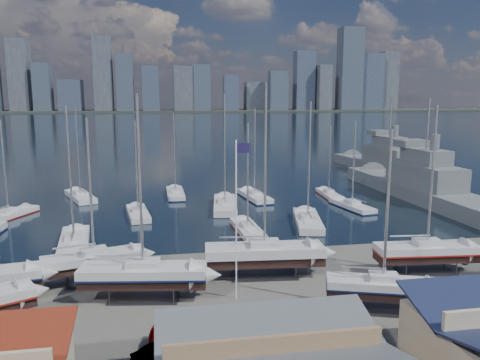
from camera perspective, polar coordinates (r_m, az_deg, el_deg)
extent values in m
plane|color=#605E59|center=(41.79, -1.17, -13.10)|extent=(1400.00, 1400.00, 0.00)
cube|color=#172235|center=(348.49, -8.86, 7.04)|extent=(1400.00, 600.00, 0.40)
cube|color=#2D332D|center=(608.27, -9.29, 8.30)|extent=(1400.00, 80.00, 2.20)
cube|color=#595E66|center=(629.59, -25.25, 11.47)|extent=(22.49, 24.47, 83.83)
cube|color=#3D4756|center=(615.80, -22.91, 10.39)|extent=(19.55, 21.83, 55.97)
cube|color=#475166|center=(615.76, -19.90, 9.70)|extent=(26.03, 30.49, 37.14)
cube|color=#595E66|center=(599.32, -16.36, 12.31)|extent=(21.60, 16.58, 87.63)
cube|color=#3D4756|center=(598.08, -13.82, 11.47)|extent=(19.42, 28.42, 67.60)
cube|color=#475166|center=(599.86, -10.82, 10.92)|extent=(20.24, 23.80, 54.09)
cube|color=#595E66|center=(597.36, -6.84, 11.03)|extent=(24.62, 19.72, 54.00)
cube|color=#3D4756|center=(597.16, -4.70, 11.16)|extent=(20.75, 17.93, 55.97)
cube|color=#475166|center=(599.73, -1.14, 10.57)|extent=(18.36, 16.25, 43.03)
cube|color=#595E66|center=(624.67, 1.93, 10.20)|extent=(28.49, 22.03, 35.69)
cube|color=#3D4756|center=(613.13, 4.65, 10.80)|extent=(23.34, 17.87, 49.11)
cube|color=#475166|center=(638.50, 7.82, 11.91)|extent=(25.35, 19.79, 75.95)
cube|color=#595E66|center=(639.47, 10.01, 11.03)|extent=(17.00, 27.45, 57.67)
cube|color=#3D4756|center=(653.76, 13.23, 13.02)|extent=(29.28, 24.05, 106.04)
cube|color=#475166|center=(674.54, 15.41, 11.48)|extent=(30.82, 28.37, 74.41)
cube|color=#595E66|center=(689.30, 17.65, 11.45)|extent=(21.74, 17.03, 77.48)
cube|color=slate|center=(26.11, 4.36, -19.44)|extent=(12.60, 8.40, 1.27)
cube|color=#2D2D33|center=(45.26, -17.21, -11.61)|extent=(5.36, 3.51, 0.16)
cube|color=black|center=(44.75, -17.31, -9.84)|extent=(9.22, 4.47, 0.72)
cube|color=silver|center=(44.52, -17.36, -8.97)|extent=(9.32, 4.84, 0.72)
cube|color=silver|center=(44.33, -17.40, -8.22)|extent=(2.57, 2.06, 0.50)
cylinder|color=#B2B2B7|center=(42.93, -17.79, -0.82)|extent=(0.22, 0.22, 12.12)
cube|color=#2D2D33|center=(40.61, -11.60, -13.90)|extent=(5.97, 3.40, 0.16)
cube|color=black|center=(40.02, -11.67, -11.89)|extent=(10.53, 3.94, 0.82)
cube|color=silver|center=(39.73, -11.72, -10.79)|extent=(10.59, 4.36, 0.82)
cube|color=#0D1A42|center=(39.86, -11.70, -11.30)|extent=(10.70, 4.41, 0.16)
cube|color=silver|center=(39.50, -11.75, -9.89)|extent=(2.80, 2.09, 0.50)
cylinder|color=#B2B2B7|center=(37.79, -12.10, -0.30)|extent=(0.22, 0.22, 13.88)
cube|color=#2D2D33|center=(44.55, 2.97, -11.51)|extent=(6.22, 3.24, 0.16)
cube|color=black|center=(44.00, 2.99, -9.62)|extent=(11.11, 3.50, 0.87)
cube|color=silver|center=(43.72, 3.00, -8.54)|extent=(11.15, 3.96, 0.87)
cube|color=silver|center=(43.51, 3.01, -7.68)|extent=(2.88, 2.06, 0.50)
cylinder|color=#B2B2B7|center=(41.92, 3.10, 1.65)|extent=(0.22, 0.22, 14.76)
cube|color=#2D2D33|center=(39.37, 16.90, -14.93)|extent=(5.15, 3.53, 0.16)
cube|color=black|center=(38.79, 17.01, -12.96)|extent=(8.78, 4.63, 0.69)
cube|color=silver|center=(38.53, 17.07, -12.02)|extent=(8.89, 4.98, 0.69)
cube|color=#0D1A42|center=(38.65, 17.04, -12.46)|extent=(8.98, 5.03, 0.14)
cube|color=silver|center=(38.32, 17.11, -11.20)|extent=(2.49, 2.04, 0.50)
cylinder|color=#B2B2B7|center=(36.74, 17.55, -3.10)|extent=(0.22, 0.22, 11.57)
cube|color=#2D2D33|center=(48.72, 21.67, -10.31)|extent=(5.49, 2.88, 0.16)
cube|color=black|center=(48.24, 21.78, -8.63)|extent=(9.81, 3.11, 0.77)
cube|color=silver|center=(48.01, 21.84, -7.76)|extent=(9.84, 3.52, 0.77)
cube|color=maroon|center=(48.12, 21.81, -8.16)|extent=(9.94, 3.55, 0.15)
cube|color=silver|center=(47.83, 21.89, -7.03)|extent=(2.54, 1.82, 0.50)
cylinder|color=#B2B2B7|center=(46.48, 22.38, 0.39)|extent=(0.22, 0.22, 13.02)
cube|color=black|center=(72.52, -26.35, -4.38)|extent=(6.11, 9.42, 0.75)
cube|color=silver|center=(72.35, -26.40, -3.80)|extent=(6.47, 9.59, 0.75)
cube|color=maroon|center=(72.43, -26.38, -4.07)|extent=(6.53, 9.69, 0.15)
cube|color=silver|center=(72.22, -26.44, -3.32)|extent=(2.44, 2.80, 0.50)
cylinder|color=#B2B2B7|center=(71.19, -26.81, 1.46)|extent=(0.22, 0.22, 12.68)
cube|color=black|center=(81.09, -18.84, -2.48)|extent=(6.20, 10.56, 0.83)
cube|color=silver|center=(80.93, -18.87, -1.90)|extent=(6.60, 10.72, 0.83)
cube|color=silver|center=(80.80, -18.90, -1.44)|extent=(2.59, 3.06, 0.50)
cylinder|color=#B2B2B7|center=(79.81, -19.17, 3.32)|extent=(0.22, 0.22, 14.03)
cube|color=black|center=(55.97, -19.50, -7.98)|extent=(3.84, 11.08, 0.87)
cube|color=silver|center=(55.72, -19.55, -7.13)|extent=(4.29, 11.13, 0.87)
cube|color=#0D1A42|center=(55.83, -19.53, -7.52)|extent=(4.34, 11.24, 0.17)
cube|color=silver|center=(55.53, -19.59, -6.45)|extent=(2.13, 2.91, 0.50)
cylinder|color=#B2B2B7|center=(54.04, -20.02, 0.77)|extent=(0.22, 0.22, 14.65)
cube|color=black|center=(67.31, -12.29, -4.61)|extent=(3.50, 9.54, 0.75)
cube|color=silver|center=(67.13, -12.31, -3.99)|extent=(3.89, 9.59, 0.75)
cube|color=silver|center=(66.99, -12.33, -3.47)|extent=(1.88, 2.53, 0.50)
cylinder|color=#B2B2B7|center=(65.88, -12.53, 1.64)|extent=(0.22, 0.22, 12.58)
cube|color=black|center=(80.02, -7.87, -2.18)|extent=(2.49, 9.76, 0.78)
cube|color=silver|center=(79.86, -7.88, -1.64)|extent=(2.90, 9.76, 0.78)
cube|color=#0D1A42|center=(79.94, -7.87, -1.89)|extent=(2.92, 9.86, 0.16)
cube|color=silver|center=(79.74, -7.89, -1.19)|extent=(1.68, 2.46, 0.50)
cylinder|color=#B2B2B7|center=(78.79, -8.00, 3.32)|extent=(0.22, 0.22, 13.12)
cube|color=black|center=(58.01, 0.93, -6.72)|extent=(2.68, 9.42, 0.75)
cube|color=silver|center=(57.80, 0.93, -6.01)|extent=(3.07, 9.44, 0.75)
cube|color=maroon|center=(57.90, 0.93, -6.34)|extent=(3.10, 9.53, 0.15)
cube|color=silver|center=(57.63, 0.93, -5.42)|extent=(1.68, 2.41, 0.50)
cylinder|color=#B2B2B7|center=(56.34, 0.95, 0.52)|extent=(0.22, 0.22, 12.59)
cube|color=black|center=(70.44, -1.84, -3.80)|extent=(4.27, 12.09, 0.95)
cube|color=silver|center=(70.23, -1.84, -3.05)|extent=(4.76, 12.15, 0.95)
cube|color=silver|center=(70.07, -1.84, -2.48)|extent=(2.34, 3.18, 0.50)
cylinder|color=#B2B2B7|center=(68.83, -1.88, 3.83)|extent=(0.22, 0.22, 15.97)
cube|color=black|center=(77.14, 1.77, -2.56)|extent=(3.86, 10.51, 0.82)
cube|color=silver|center=(76.97, 1.77, -1.96)|extent=(4.28, 10.57, 0.82)
cube|color=#0D1A42|center=(77.05, 1.77, -2.24)|extent=(4.33, 10.68, 0.16)
cube|color=silver|center=(76.84, 1.77, -1.48)|extent=(2.07, 2.78, 0.50)
cylinder|color=#B2B2B7|center=(75.81, 1.80, 3.48)|extent=(0.22, 0.22, 13.86)
cube|color=black|center=(62.26, 8.24, -5.72)|extent=(4.92, 11.41, 0.89)
cube|color=silver|center=(62.02, 8.26, -4.93)|extent=(5.38, 11.51, 0.89)
cube|color=silver|center=(61.85, 8.28, -4.31)|extent=(2.41, 3.11, 0.50)
cylinder|color=#B2B2B7|center=(60.50, 8.44, 2.36)|extent=(0.22, 0.22, 14.99)
cube|color=black|center=(72.40, 13.48, -3.63)|extent=(3.79, 9.34, 0.73)
cube|color=silver|center=(72.24, 13.50, -3.07)|extent=(4.17, 9.41, 0.73)
cube|color=#0D1A42|center=(72.32, 13.49, -3.32)|extent=(4.21, 9.51, 0.15)
cube|color=silver|center=(72.11, 13.52, -2.59)|extent=(1.92, 2.52, 0.50)
cylinder|color=#B2B2B7|center=(71.10, 13.71, 2.05)|extent=(0.22, 0.22, 12.28)
cube|color=black|center=(80.59, 10.75, -2.14)|extent=(2.39, 8.35, 0.66)
cube|color=silver|center=(80.46, 10.76, -1.68)|extent=(2.73, 8.37, 0.66)
cube|color=maroon|center=(80.52, 10.75, -1.89)|extent=(2.76, 8.45, 0.13)
cube|color=silver|center=(80.35, 10.77, -1.28)|extent=(1.49, 2.13, 0.50)
cylinder|color=#B2B2B7|center=(79.51, 10.90, 2.49)|extent=(0.22, 0.22, 11.16)
cube|color=slate|center=(82.18, 21.42, -1.96)|extent=(8.16, 43.40, 3.89)
cube|color=slate|center=(81.54, 21.58, 0.62)|extent=(5.97, 15.28, 3.60)
cube|color=slate|center=(81.15, 21.71, 2.71)|extent=(4.40, 8.76, 2.40)
cube|color=slate|center=(84.61, 20.20, 4.22)|extent=(4.96, 4.46, 1.20)
cylinder|color=#B2B2B7|center=(80.73, 21.95, 6.37)|extent=(0.30, 0.30, 8.00)
cube|color=slate|center=(108.80, 17.55, 1.00)|extent=(10.01, 40.66, 3.62)
cube|color=slate|center=(108.33, 17.65, 2.89)|extent=(6.39, 14.49, 3.60)
cube|color=slate|center=(108.03, 17.73, 4.46)|extent=(4.57, 8.36, 2.40)
cube|color=slate|center=(111.30, 16.67, 5.54)|extent=(4.85, 4.41, 1.20)
cylinder|color=#B2B2B7|center=(107.71, 17.88, 7.22)|extent=(0.30, 0.30, 8.00)
imported|color=gray|center=(32.14, -9.56, -19.20)|extent=(1.93, 4.53, 1.52)
imported|color=gray|center=(31.12, -8.81, -20.33)|extent=(4.60, 2.84, 1.43)
imported|color=gray|center=(33.88, -4.70, -17.53)|extent=(4.12, 5.79, 1.47)
imported|color=gray|center=(32.14, 9.69, -19.18)|extent=(3.79, 5.78, 1.56)
cylinder|color=white|center=(37.71, -0.46, -5.08)|extent=(0.12, 0.12, 13.16)
cube|color=#1C1542|center=(36.73, 0.37, 3.92)|extent=(1.10, 0.05, 0.77)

